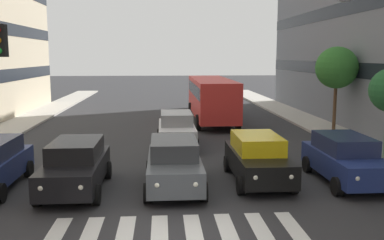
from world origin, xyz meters
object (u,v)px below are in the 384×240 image
at_px(car_3, 76,165).
at_px(street_lamp_left, 382,61).
at_px(car_2, 174,163).
at_px(car_row2_0, 177,129).
at_px(car_0, 345,159).
at_px(bus_behind_traffic, 211,95).
at_px(street_tree_2, 337,68).
at_px(car_1, 258,158).

relative_size(car_3, street_lamp_left, 0.64).
height_order(car_2, car_row2_0, same).
bearing_deg(car_0, street_lamp_left, -134.92).
bearing_deg(bus_behind_traffic, street_tree_2, 143.58).
bearing_deg(street_lamp_left, bus_behind_traffic, -65.64).
xyz_separation_m(car_row2_0, street_lamp_left, (-8.39, 4.35, 3.48)).
xyz_separation_m(car_2, street_lamp_left, (-8.73, -2.72, 3.48)).
bearing_deg(bus_behind_traffic, car_1, 90.00).
xyz_separation_m(car_1, car_2, (3.09, 0.57, 0.00)).
relative_size(car_row2_0, bus_behind_traffic, 0.42).
distance_m(car_1, car_row2_0, 7.05).
relative_size(car_0, car_3, 1.00).
bearing_deg(car_3, car_0, -178.26).
relative_size(car_0, street_tree_2, 0.89).
bearing_deg(car_2, street_tree_2, -134.49).
bearing_deg(car_2, bus_behind_traffic, -101.52).
height_order(car_1, car_row2_0, same).
bearing_deg(car_0, car_2, 2.17).
distance_m(car_0, street_lamp_left, 4.94).
height_order(car_0, bus_behind_traffic, bus_behind_traffic).
distance_m(car_0, car_row2_0, 9.03).
bearing_deg(car_0, bus_behind_traffic, -78.04).
xyz_separation_m(car_0, street_lamp_left, (-2.48, -2.48, 3.48)).
distance_m(car_1, car_3, 6.49).
bearing_deg(street_tree_2, car_2, 45.51).
bearing_deg(street_tree_2, bus_behind_traffic, -36.42).
distance_m(car_1, car_2, 3.14).
xyz_separation_m(car_2, car_row2_0, (-0.34, -7.06, 0.00)).
bearing_deg(car_0, car_1, -5.96).
distance_m(car_2, car_row2_0, 7.07).
relative_size(car_row2_0, street_lamp_left, 0.64).
height_order(car_3, car_row2_0, same).
height_order(car_0, car_row2_0, same).
bearing_deg(car_2, car_0, -177.83).
xyz_separation_m(car_1, car_row2_0, (2.75, -6.50, 0.00)).
relative_size(car_1, car_3, 1.00).
distance_m(bus_behind_traffic, street_tree_2, 8.75).
bearing_deg(car_2, car_1, -169.60).
xyz_separation_m(car_row2_0, street_tree_2, (-9.60, -3.05, 3.01)).
bearing_deg(car_row2_0, street_lamp_left, 152.61).
distance_m(car_row2_0, street_lamp_left, 10.07).
bearing_deg(street_lamp_left, street_tree_2, -99.30).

